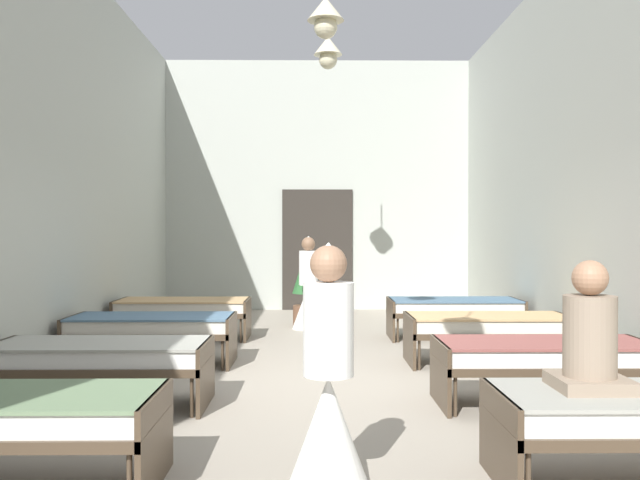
{
  "coord_description": "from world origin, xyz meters",
  "views": [
    {
      "loc": [
        -0.09,
        -6.9,
        1.54
      ],
      "look_at": [
        0.0,
        1.62,
        1.45
      ],
      "focal_mm": 37.7,
      "sensor_mm": 36.0,
      "label": 1
    }
  ],
  "objects_px": {
    "bed_right_row_1": "(544,356)",
    "nurse_mid_aisle": "(329,404)",
    "potted_plant": "(306,284)",
    "bed_left_row_3": "(183,309)",
    "bed_left_row_2": "(152,327)",
    "bed_left_row_1": "(101,357)",
    "bed_right_row_3": "(454,308)",
    "bed_left_row_0": "(1,416)",
    "nurse_near_aisle": "(308,296)",
    "patient_seated_primary": "(590,342)",
    "bed_right_row_2": "(488,326)"
  },
  "relations": [
    {
      "from": "bed_right_row_1",
      "to": "nurse_near_aisle",
      "type": "relative_size",
      "value": 1.28
    },
    {
      "from": "bed_right_row_1",
      "to": "bed_left_row_1",
      "type": "bearing_deg",
      "value": 180.0
    },
    {
      "from": "bed_left_row_3",
      "to": "bed_left_row_2",
      "type": "bearing_deg",
      "value": -90.0
    },
    {
      "from": "bed_left_row_3",
      "to": "nurse_near_aisle",
      "type": "xyz_separation_m",
      "value": [
        1.81,
        0.99,
        0.09
      ]
    },
    {
      "from": "bed_left_row_0",
      "to": "nurse_mid_aisle",
      "type": "bearing_deg",
      "value": -2.88
    },
    {
      "from": "nurse_near_aisle",
      "to": "potted_plant",
      "type": "xyz_separation_m",
      "value": [
        -0.04,
        0.35,
        0.15
      ]
    },
    {
      "from": "bed_left_row_3",
      "to": "bed_right_row_3",
      "type": "height_order",
      "value": "same"
    },
    {
      "from": "bed_right_row_2",
      "to": "potted_plant",
      "type": "bearing_deg",
      "value": 123.89
    },
    {
      "from": "bed_right_row_1",
      "to": "patient_seated_primary",
      "type": "distance_m",
      "value": 1.91
    },
    {
      "from": "bed_left_row_2",
      "to": "nurse_near_aisle",
      "type": "relative_size",
      "value": 1.28
    },
    {
      "from": "bed_right_row_1",
      "to": "potted_plant",
      "type": "xyz_separation_m",
      "value": [
        -2.18,
        5.14,
        0.24
      ]
    },
    {
      "from": "potted_plant",
      "to": "patient_seated_primary",
      "type": "bearing_deg",
      "value": -75.3
    },
    {
      "from": "nurse_near_aisle",
      "to": "patient_seated_primary",
      "type": "height_order",
      "value": "nurse_near_aisle"
    },
    {
      "from": "nurse_mid_aisle",
      "to": "bed_left_row_2",
      "type": "bearing_deg",
      "value": -139.56
    },
    {
      "from": "bed_left_row_3",
      "to": "bed_right_row_2",
      "type": "bearing_deg",
      "value": -25.73
    },
    {
      "from": "bed_right_row_3",
      "to": "bed_left_row_3",
      "type": "bearing_deg",
      "value": 180.0
    },
    {
      "from": "bed_left_row_3",
      "to": "potted_plant",
      "type": "bearing_deg",
      "value": 37.27
    },
    {
      "from": "bed_right_row_2",
      "to": "bed_left_row_3",
      "type": "xyz_separation_m",
      "value": [
        -3.94,
        1.9,
        0.0
      ]
    },
    {
      "from": "patient_seated_primary",
      "to": "bed_left_row_2",
      "type": "bearing_deg",
      "value": 133.97
    },
    {
      "from": "patient_seated_primary",
      "to": "bed_right_row_2",
      "type": "bearing_deg",
      "value": 84.63
    },
    {
      "from": "bed_left_row_0",
      "to": "patient_seated_primary",
      "type": "xyz_separation_m",
      "value": [
        3.59,
        0.08,
        0.43
      ]
    },
    {
      "from": "bed_left_row_1",
      "to": "potted_plant",
      "type": "distance_m",
      "value": 5.44
    },
    {
      "from": "bed_left_row_1",
      "to": "patient_seated_primary",
      "type": "xyz_separation_m",
      "value": [
        3.59,
        -1.82,
        0.43
      ]
    },
    {
      "from": "bed_right_row_1",
      "to": "potted_plant",
      "type": "height_order",
      "value": "potted_plant"
    },
    {
      "from": "bed_left_row_3",
      "to": "nurse_mid_aisle",
      "type": "distance_m",
      "value": 6.13
    },
    {
      "from": "bed_left_row_2",
      "to": "potted_plant",
      "type": "xyz_separation_m",
      "value": [
        1.76,
        3.24,
        0.24
      ]
    },
    {
      "from": "potted_plant",
      "to": "bed_right_row_1",
      "type": "bearing_deg",
      "value": -67.05
    },
    {
      "from": "bed_left_row_3",
      "to": "nurse_near_aisle",
      "type": "height_order",
      "value": "nurse_near_aisle"
    },
    {
      "from": "bed_left_row_1",
      "to": "nurse_mid_aisle",
      "type": "height_order",
      "value": "nurse_mid_aisle"
    },
    {
      "from": "bed_right_row_1",
      "to": "bed_left_row_3",
      "type": "xyz_separation_m",
      "value": [
        -3.94,
        3.8,
        0.0
      ]
    },
    {
      "from": "bed_left_row_0",
      "to": "bed_left_row_3",
      "type": "distance_m",
      "value": 5.7
    },
    {
      "from": "bed_right_row_1",
      "to": "nurse_mid_aisle",
      "type": "xyz_separation_m",
      "value": [
        -1.97,
        -2.0,
        0.09
      ]
    },
    {
      "from": "bed_left_row_1",
      "to": "bed_right_row_3",
      "type": "distance_m",
      "value": 5.48
    },
    {
      "from": "bed_right_row_1",
      "to": "patient_seated_primary",
      "type": "xyz_separation_m",
      "value": [
        -0.35,
        -1.82,
        0.43
      ]
    },
    {
      "from": "bed_left_row_2",
      "to": "potted_plant",
      "type": "relative_size",
      "value": 1.51
    },
    {
      "from": "patient_seated_primary",
      "to": "potted_plant",
      "type": "relative_size",
      "value": 0.63
    },
    {
      "from": "bed_left_row_1",
      "to": "bed_left_row_2",
      "type": "height_order",
      "value": "same"
    },
    {
      "from": "nurse_mid_aisle",
      "to": "bed_left_row_1",
      "type": "bearing_deg",
      "value": -121.78
    },
    {
      "from": "bed_left_row_0",
      "to": "bed_left_row_3",
      "type": "height_order",
      "value": "same"
    },
    {
      "from": "bed_right_row_1",
      "to": "bed_left_row_2",
      "type": "bearing_deg",
      "value": 154.27
    },
    {
      "from": "bed_left_row_1",
      "to": "nurse_mid_aisle",
      "type": "bearing_deg",
      "value": -45.36
    },
    {
      "from": "patient_seated_primary",
      "to": "potted_plant",
      "type": "distance_m",
      "value": 7.21
    },
    {
      "from": "bed_left_row_1",
      "to": "nurse_near_aisle",
      "type": "relative_size",
      "value": 1.28
    },
    {
      "from": "bed_left_row_2",
      "to": "nurse_near_aisle",
      "type": "height_order",
      "value": "nurse_near_aisle"
    },
    {
      "from": "nurse_near_aisle",
      "to": "nurse_mid_aisle",
      "type": "bearing_deg",
      "value": 124.25
    },
    {
      "from": "bed_left_row_1",
      "to": "bed_right_row_1",
      "type": "distance_m",
      "value": 3.94
    },
    {
      "from": "bed_right_row_1",
      "to": "nurse_mid_aisle",
      "type": "distance_m",
      "value": 2.81
    },
    {
      "from": "bed_left_row_0",
      "to": "nurse_near_aisle",
      "type": "relative_size",
      "value": 1.28
    },
    {
      "from": "bed_right_row_1",
      "to": "bed_left_row_2",
      "type": "relative_size",
      "value": 1.0
    },
    {
      "from": "bed_left_row_2",
      "to": "potted_plant",
      "type": "height_order",
      "value": "potted_plant"
    }
  ]
}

